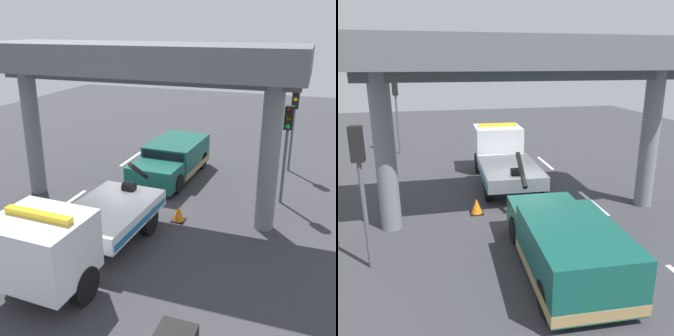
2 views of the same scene
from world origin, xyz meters
TOP-DOWN VIEW (x-y plane):
  - ground_plane at (0.00, 0.00)m, footprint 60.00×40.00m
  - lane_stripe_west at (-6.00, -2.93)m, footprint 2.60×0.16m
  - lane_stripe_mid at (0.00, -2.93)m, footprint 2.60×0.16m
  - tow_truck_white at (3.87, -0.03)m, footprint 7.29×2.62m
  - towed_van_green at (-4.38, 0.00)m, footprint 5.27×2.38m
  - overpass_structure at (-0.59, 0.00)m, footprint 3.60×11.53m
  - traffic_light_near at (-6.98, 5.13)m, footprint 0.39×0.32m
  - traffic_light_far at (-2.98, 5.13)m, footprint 0.39×0.32m
  - traffic_cone_orange at (-0.03, 1.78)m, footprint 0.49×0.49m

SIDE VIEW (x-z plane):
  - ground_plane at x=0.00m, z-range -0.10..0.00m
  - lane_stripe_west at x=-6.00m, z-range 0.00..0.01m
  - lane_stripe_mid at x=0.00m, z-range 0.00..0.01m
  - traffic_cone_orange at x=-0.03m, z-range -0.02..0.56m
  - towed_van_green at x=-4.38m, z-range -0.01..1.57m
  - tow_truck_white at x=3.87m, z-range -0.03..2.43m
  - traffic_light_far at x=-2.98m, z-range 0.91..4.85m
  - traffic_light_near at x=-6.98m, z-range 0.92..4.91m
  - overpass_structure at x=-0.59m, z-range 2.27..8.46m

